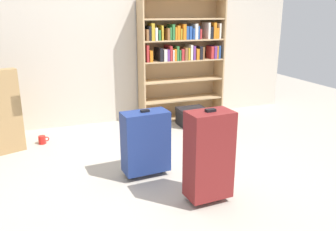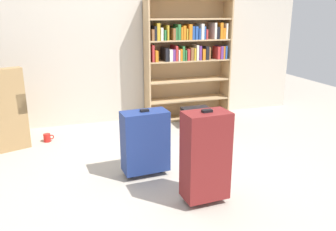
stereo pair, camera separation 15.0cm
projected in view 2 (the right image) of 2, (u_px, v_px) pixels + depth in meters
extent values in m
plane|color=#B2A899|center=(177.00, 173.00, 3.33)|extent=(8.60, 8.60, 0.00)
cube|color=beige|center=(131.00, 24.00, 4.66)|extent=(4.92, 0.10, 2.60)
cube|color=tan|center=(147.00, 63.00, 4.64)|extent=(0.02, 0.30, 1.63)
cube|color=tan|center=(226.00, 59.00, 4.98)|extent=(0.02, 0.30, 1.63)
cube|color=tan|center=(184.00, 59.00, 4.94)|extent=(1.17, 0.02, 1.63)
cube|color=tan|center=(187.00, 117.00, 5.04)|extent=(1.13, 0.28, 0.02)
cube|color=tan|center=(187.00, 99.00, 4.96)|extent=(1.13, 0.28, 0.02)
cube|color=tan|center=(187.00, 80.00, 4.88)|extent=(1.13, 0.28, 0.02)
cube|color=tan|center=(188.00, 60.00, 4.81)|extent=(1.13, 0.28, 0.02)
cube|color=tan|center=(188.00, 40.00, 4.73)|extent=(1.13, 0.28, 0.02)
cube|color=tan|center=(188.00, 19.00, 4.65)|extent=(1.13, 0.28, 0.02)
cube|color=#B22D2D|center=(151.00, 53.00, 4.60)|extent=(0.03, 0.23, 0.21)
cube|color=orange|center=(155.00, 56.00, 4.61)|extent=(0.04, 0.22, 0.14)
cube|color=black|center=(164.00, 54.00, 4.67)|extent=(0.04, 0.25, 0.17)
cube|color=silver|center=(169.00, 55.00, 4.67)|extent=(0.04, 0.22, 0.15)
cube|color=#66337F|center=(172.00, 55.00, 4.67)|extent=(0.03, 0.20, 0.15)
cube|color=#B22D2D|center=(174.00, 53.00, 4.70)|extent=(0.03, 0.25, 0.20)
cube|color=silver|center=(177.00, 55.00, 4.69)|extent=(0.02, 0.19, 0.14)
cube|color=orange|center=(178.00, 54.00, 4.73)|extent=(0.03, 0.25, 0.15)
cube|color=#2D7238|center=(181.00, 53.00, 4.73)|extent=(0.03, 0.25, 0.19)
cube|color=#2D7238|center=(184.00, 55.00, 4.73)|extent=(0.02, 0.22, 0.14)
cube|color=#B22D2D|center=(186.00, 54.00, 4.76)|extent=(0.04, 0.25, 0.15)
cube|color=brown|center=(190.00, 54.00, 4.74)|extent=(0.04, 0.18, 0.17)
cube|color=gold|center=(192.00, 54.00, 4.77)|extent=(0.03, 0.23, 0.16)
cube|color=silver|center=(195.00, 52.00, 4.76)|extent=(0.03, 0.21, 0.20)
cube|color=#66337F|center=(198.00, 53.00, 4.78)|extent=(0.03, 0.20, 0.19)
cube|color=orange|center=(201.00, 54.00, 4.82)|extent=(0.04, 0.25, 0.14)
cube|color=black|center=(205.00, 53.00, 4.80)|extent=(0.04, 0.18, 0.17)
cube|color=brown|center=(207.00, 53.00, 4.83)|extent=(0.02, 0.22, 0.17)
cube|color=#B22D2D|center=(217.00, 53.00, 4.84)|extent=(0.04, 0.17, 0.17)
cube|color=#66337F|center=(219.00, 52.00, 4.88)|extent=(0.04, 0.23, 0.17)
cube|color=orange|center=(222.00, 52.00, 4.87)|extent=(0.02, 0.19, 0.17)
cube|color=#264C99|center=(223.00, 52.00, 4.89)|extent=(0.03, 0.20, 0.18)
cube|color=brown|center=(152.00, 35.00, 4.50)|extent=(0.03, 0.17, 0.14)
cube|color=black|center=(154.00, 33.00, 4.51)|extent=(0.03, 0.19, 0.18)
cube|color=gold|center=(157.00, 32.00, 4.51)|extent=(0.04, 0.18, 0.21)
cube|color=silver|center=(160.00, 34.00, 4.55)|extent=(0.03, 0.21, 0.16)
cube|color=#2D7238|center=(163.00, 35.00, 4.58)|extent=(0.02, 0.24, 0.13)
cube|color=gold|center=(166.00, 33.00, 4.56)|extent=(0.02, 0.19, 0.19)
cube|color=brown|center=(172.00, 34.00, 4.60)|extent=(0.03, 0.22, 0.15)
cube|color=#2D7238|center=(174.00, 33.00, 4.60)|extent=(0.02, 0.21, 0.16)
cube|color=#2D7238|center=(177.00, 32.00, 4.61)|extent=(0.03, 0.21, 0.20)
cube|color=orange|center=(180.00, 33.00, 4.63)|extent=(0.03, 0.21, 0.16)
cube|color=orange|center=(182.00, 32.00, 4.65)|extent=(0.04, 0.25, 0.18)
cube|color=gold|center=(185.00, 34.00, 4.66)|extent=(0.02, 0.23, 0.14)
cube|color=orange|center=(188.00, 32.00, 4.65)|extent=(0.04, 0.20, 0.20)
cube|color=#264C99|center=(191.00, 33.00, 4.67)|extent=(0.03, 0.20, 0.17)
cube|color=#264C99|center=(194.00, 33.00, 4.70)|extent=(0.04, 0.23, 0.17)
cube|color=#264C99|center=(198.00, 34.00, 4.69)|extent=(0.02, 0.17, 0.14)
cube|color=silver|center=(200.00, 31.00, 4.71)|extent=(0.04, 0.22, 0.20)
cube|color=#264C99|center=(202.00, 32.00, 4.74)|extent=(0.02, 0.25, 0.17)
cube|color=#B22D2D|center=(204.00, 34.00, 4.73)|extent=(0.03, 0.19, 0.13)
cube|color=silver|center=(212.00, 31.00, 4.77)|extent=(0.03, 0.22, 0.21)
cube|color=black|center=(216.00, 33.00, 4.77)|extent=(0.04, 0.18, 0.16)
cube|color=orange|center=(218.00, 31.00, 4.79)|extent=(0.04, 0.23, 0.21)
cube|color=orange|center=(221.00, 33.00, 4.81)|extent=(0.04, 0.21, 0.14)
cube|color=silver|center=(224.00, 31.00, 4.81)|extent=(0.02, 0.22, 0.20)
cube|color=#9E7A4C|center=(13.00, 98.00, 4.05)|extent=(0.33, 0.69, 0.22)
cylinder|color=red|center=(47.00, 138.00, 4.12)|extent=(0.08, 0.08, 0.10)
torus|color=red|center=(52.00, 137.00, 4.13)|extent=(0.06, 0.01, 0.06)
cube|color=black|center=(197.00, 118.00, 4.68)|extent=(0.35, 0.30, 0.20)
cube|color=black|center=(197.00, 110.00, 4.65)|extent=(0.36, 0.31, 0.05)
cube|color=navy|center=(145.00, 141.00, 3.21)|extent=(0.43, 0.24, 0.57)
cube|color=black|center=(145.00, 111.00, 3.13)|extent=(0.08, 0.05, 0.02)
cylinder|color=black|center=(131.00, 175.00, 3.25)|extent=(0.05, 0.05, 0.05)
cylinder|color=black|center=(160.00, 169.00, 3.36)|extent=(0.05, 0.05, 0.05)
cube|color=maroon|center=(206.00, 156.00, 2.73)|extent=(0.36, 0.24, 0.70)
cube|color=black|center=(207.00, 111.00, 2.62)|extent=(0.08, 0.05, 0.02)
cylinder|color=black|center=(190.00, 202.00, 2.79)|extent=(0.05, 0.05, 0.05)
cylinder|color=black|center=(218.00, 196.00, 2.88)|extent=(0.05, 0.05, 0.05)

